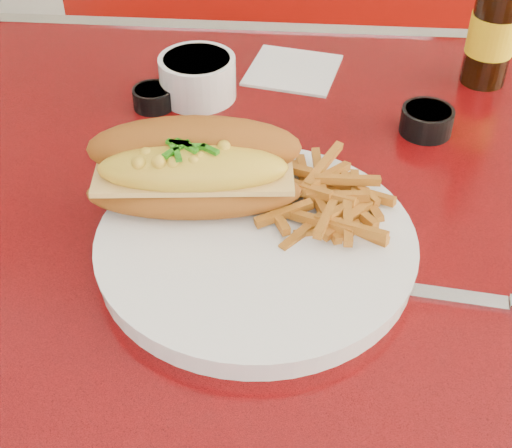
# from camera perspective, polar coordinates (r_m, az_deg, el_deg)

# --- Properties ---
(diner_table) EXTENTS (1.23, 0.83, 0.77)m
(diner_table) POSITION_cam_1_polar(r_m,az_deg,el_deg) (0.90, 4.04, -5.36)
(diner_table) COLOR #B60B0D
(diner_table) RESTS_ON ground
(booth_bench_far) EXTENTS (1.20, 0.51, 0.90)m
(booth_bench_far) POSITION_cam_1_polar(r_m,az_deg,el_deg) (1.73, 4.25, 6.52)
(booth_bench_far) COLOR maroon
(booth_bench_far) RESTS_ON ground
(dinner_plate) EXTENTS (0.41, 0.41, 0.02)m
(dinner_plate) POSITION_cam_1_polar(r_m,az_deg,el_deg) (0.70, 0.00, -1.71)
(dinner_plate) COLOR white
(dinner_plate) RESTS_ON diner_table
(mac_hoagie) EXTENTS (0.23, 0.12, 0.10)m
(mac_hoagie) POSITION_cam_1_polar(r_m,az_deg,el_deg) (0.71, -4.98, 4.38)
(mac_hoagie) COLOR #9A5418
(mac_hoagie) RESTS_ON dinner_plate
(fries_pile) EXTENTS (0.14, 0.13, 0.03)m
(fries_pile) POSITION_cam_1_polar(r_m,az_deg,el_deg) (0.72, 5.00, 2.20)
(fries_pile) COLOR #C27621
(fries_pile) RESTS_ON dinner_plate
(fork) EXTENTS (0.07, 0.13, 0.00)m
(fork) POSITION_cam_1_polar(r_m,az_deg,el_deg) (0.71, 1.15, 0.17)
(fork) COLOR silver
(fork) RESTS_ON dinner_plate
(gravy_ramekin) EXTENTS (0.12, 0.12, 0.06)m
(gravy_ramekin) POSITION_cam_1_polar(r_m,az_deg,el_deg) (0.94, -4.70, 11.71)
(gravy_ramekin) COLOR white
(gravy_ramekin) RESTS_ON diner_table
(sauce_cup_left) EXTENTS (0.06, 0.06, 0.03)m
(sauce_cup_left) POSITION_cam_1_polar(r_m,az_deg,el_deg) (0.93, -8.23, 10.03)
(sauce_cup_left) COLOR black
(sauce_cup_left) RESTS_ON diner_table
(sauce_cup_right) EXTENTS (0.08, 0.08, 0.03)m
(sauce_cup_right) POSITION_cam_1_polar(r_m,az_deg,el_deg) (0.90, 13.51, 8.12)
(sauce_cup_right) COLOR black
(sauce_cup_right) RESTS_ON diner_table
(beer_bottle) EXTENTS (0.07, 0.07, 0.24)m
(beer_bottle) POSITION_cam_1_polar(r_m,az_deg,el_deg) (1.00, 18.65, 15.40)
(beer_bottle) COLOR black
(beer_bottle) RESTS_ON diner_table
(knife) EXTENTS (0.22, 0.04, 0.01)m
(knife) POSITION_cam_1_polar(r_m,az_deg,el_deg) (0.69, 18.77, -5.89)
(knife) COLOR silver
(knife) RESTS_ON diner_table
(paper_napkin) EXTENTS (0.14, 0.14, 0.00)m
(paper_napkin) POSITION_cam_1_polar(r_m,az_deg,el_deg) (1.01, 2.97, 12.20)
(paper_napkin) COLOR silver
(paper_napkin) RESTS_ON diner_table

